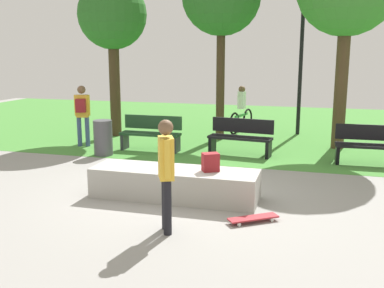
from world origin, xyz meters
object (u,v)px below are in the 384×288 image
(park_bench_far_right, at_px, (371,144))
(pedestrian_with_backpack, at_px, (82,110))
(backpack_on_ledge, at_px, (211,162))
(skateboard_by_ledge, at_px, (253,218))
(cyclist_on_bicycle, at_px, (241,112))
(lamp_post, at_px, (302,48))
(park_bench_center_lawn, at_px, (151,132))
(skater_performing_trick, at_px, (166,168))
(tree_slender_maple, at_px, (112,17))
(park_bench_near_lamppost, at_px, (241,136))
(concrete_ledge, at_px, (175,184))
(trash_bin, at_px, (103,138))

(park_bench_far_right, relative_size, pedestrian_with_backpack, 0.96)
(backpack_on_ledge, distance_m, park_bench_far_right, 4.61)
(skateboard_by_ledge, height_order, pedestrian_with_backpack, pedestrian_with_backpack)
(cyclist_on_bicycle, bearing_deg, lamp_post, -1.67)
(park_bench_far_right, height_order, park_bench_center_lawn, same)
(skater_performing_trick, relative_size, tree_slender_maple, 0.35)
(park_bench_center_lawn, distance_m, park_bench_near_lamppost, 2.37)
(skateboard_by_ledge, xyz_separation_m, park_bench_far_right, (2.09, 4.33, 0.42))
(concrete_ledge, height_order, backpack_on_ledge, backpack_on_ledge)
(concrete_ledge, distance_m, skateboard_by_ledge, 1.72)
(concrete_ledge, xyz_separation_m, park_bench_center_lawn, (-1.82, 3.63, 0.21))
(park_bench_near_lamppost, relative_size, cyclist_on_bicycle, 0.92)
(lamp_post, xyz_separation_m, pedestrian_with_backpack, (-5.60, -3.51, -1.67))
(cyclist_on_bicycle, bearing_deg, skateboard_by_ledge, -79.04)
(backpack_on_ledge, bearing_deg, trash_bin, -68.42)
(backpack_on_ledge, distance_m, tree_slender_maple, 7.41)
(skater_performing_trick, distance_m, park_bench_far_right, 6.02)
(trash_bin, bearing_deg, park_bench_center_lawn, 41.85)
(backpack_on_ledge, height_order, tree_slender_maple, tree_slender_maple)
(concrete_ledge, xyz_separation_m, pedestrian_with_backpack, (-3.80, 3.59, 0.73))
(park_bench_far_right, relative_size, cyclist_on_bicycle, 0.90)
(concrete_ledge, relative_size, park_bench_far_right, 1.85)
(skateboard_by_ledge, distance_m, cyclist_on_bicycle, 8.10)
(lamp_post, bearing_deg, skateboard_by_ledge, -92.04)
(park_bench_far_right, xyz_separation_m, pedestrian_with_backpack, (-7.41, 0.03, 0.52))
(tree_slender_maple, bearing_deg, skateboard_by_ledge, -49.90)
(lamp_post, bearing_deg, skater_performing_trick, -99.54)
(park_bench_far_right, xyz_separation_m, tree_slender_maple, (-7.25, 1.80, 3.09))
(park_bench_far_right, height_order, trash_bin, park_bench_far_right)
(backpack_on_ledge, xyz_separation_m, park_bench_center_lawn, (-2.47, 3.59, -0.21))
(park_bench_far_right, distance_m, park_bench_center_lawn, 5.44)
(lamp_post, bearing_deg, park_bench_near_lamppost, -110.41)
(trash_bin, bearing_deg, lamp_post, 43.35)
(backpack_on_ledge, bearing_deg, skater_performing_trick, 49.47)
(concrete_ledge, height_order, skateboard_by_ledge, concrete_ledge)
(trash_bin, bearing_deg, cyclist_on_bicycle, 57.70)
(park_bench_far_right, height_order, lamp_post, lamp_post)
(park_bench_far_right, xyz_separation_m, park_bench_near_lamppost, (-3.07, 0.18, 0.00))
(concrete_ledge, bearing_deg, park_bench_far_right, 44.49)
(trash_bin, height_order, pedestrian_with_backpack, pedestrian_with_backpack)
(park_bench_near_lamppost, relative_size, tree_slender_maple, 0.35)
(concrete_ledge, xyz_separation_m, tree_slender_maple, (-3.64, 5.35, 3.31))
(park_bench_near_lamppost, relative_size, lamp_post, 0.37)
(skater_performing_trick, height_order, lamp_post, lamp_post)
(tree_slender_maple, relative_size, cyclist_on_bicycle, 2.62)
(skateboard_by_ledge, distance_m, park_bench_near_lamppost, 4.64)
(park_bench_near_lamppost, bearing_deg, backpack_on_ledge, -88.54)
(skateboard_by_ledge, bearing_deg, lamp_post, 87.96)
(park_bench_center_lawn, bearing_deg, trash_bin, -138.15)
(tree_slender_maple, bearing_deg, skater_performing_trick, -59.68)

